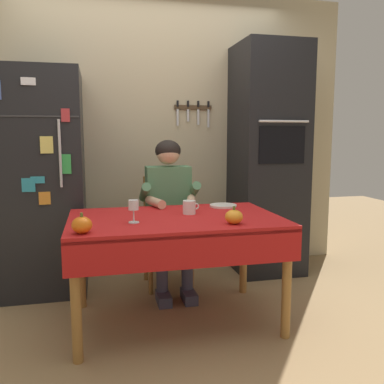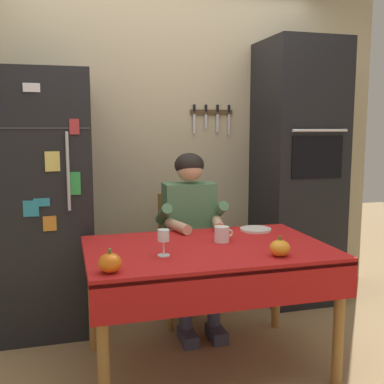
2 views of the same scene
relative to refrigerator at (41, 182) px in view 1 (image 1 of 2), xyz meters
name	(u,v)px [view 1 (image 1 of 2)]	position (x,y,z in m)	size (l,w,h in m)	color
ground_plane	(178,327)	(0.95, -0.96, -0.90)	(10.00, 10.00, 0.00)	#93754C
back_wall_assembly	(155,133)	(1.00, 0.39, 0.40)	(3.70, 0.13, 2.60)	#BCAD89
refrigerator	(41,182)	(0.00, 0.00, 0.00)	(0.68, 0.71, 1.80)	black
wall_oven	(267,160)	(2.00, 0.04, 0.15)	(0.60, 0.64, 2.10)	black
dining_table	(176,230)	(0.95, -0.88, -0.24)	(1.40, 0.90, 0.74)	#9E6B33
chair_behind_person	(166,225)	(1.02, -0.09, -0.39)	(0.40, 0.40, 0.93)	#9E6B33
seated_person	(170,203)	(1.02, -0.28, -0.16)	(0.47, 0.55, 1.25)	#38384C
coffee_mug	(189,207)	(1.07, -0.79, -0.11)	(0.12, 0.09, 0.09)	white
wine_glass	(134,207)	(0.66, -0.99, -0.06)	(0.07, 0.07, 0.14)	white
pumpkin_large	(234,217)	(1.26, -1.16, -0.12)	(0.11, 0.11, 0.11)	orange
pumpkin_medium	(82,225)	(0.36, -1.21, -0.11)	(0.11, 0.11, 0.12)	orange
serving_tray	(223,206)	(1.38, -0.56, -0.15)	(0.21, 0.21, 0.02)	silver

